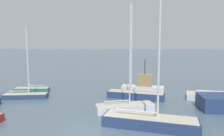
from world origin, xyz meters
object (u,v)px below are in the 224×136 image
(sailboat_0, at_px, (150,120))
(sailboat_5, at_px, (221,96))
(sailboat_6, at_px, (26,95))
(sailboat_4, at_px, (135,94))
(sailboat_7, at_px, (125,106))
(sailboat_1, at_px, (32,89))
(fishing_boat_2, at_px, (143,86))

(sailboat_0, relative_size, sailboat_5, 1.23)
(sailboat_0, xyz_separation_m, sailboat_6, (-13.98, 6.68, -0.21))
(sailboat_5, bearing_deg, sailboat_4, -167.83)
(sailboat_5, xyz_separation_m, sailboat_6, (-22.23, -2.06, -0.07))
(sailboat_5, xyz_separation_m, sailboat_7, (-10.37, -5.17, 0.01))
(sailboat_4, height_order, sailboat_7, sailboat_4)
(sailboat_4, relative_size, sailboat_6, 1.27)
(sailboat_5, bearing_deg, sailboat_0, -123.31)
(sailboat_1, xyz_separation_m, sailboat_6, (0.97, -3.21, 0.03))
(fishing_boat_2, bearing_deg, sailboat_7, -97.39)
(sailboat_4, xyz_separation_m, sailboat_6, (-12.70, -1.70, -0.14))
(sailboat_4, height_order, sailboat_5, sailboat_4)
(sailboat_5, distance_m, sailboat_6, 22.33)
(sailboat_6, relative_size, sailboat_7, 0.84)
(sailboat_5, bearing_deg, sailboat_6, -164.67)
(sailboat_4, relative_size, fishing_boat_2, 1.94)
(sailboat_1, bearing_deg, sailboat_5, 166.71)
(sailboat_0, relative_size, fishing_boat_2, 2.32)
(sailboat_0, xyz_separation_m, sailboat_7, (-2.11, 3.57, -0.13))
(sailboat_6, bearing_deg, sailboat_7, -27.21)
(sailboat_4, xyz_separation_m, fishing_boat_2, (0.94, 2.94, 0.29))
(sailboat_1, relative_size, sailboat_6, 0.92)
(sailboat_6, bearing_deg, sailboat_4, -4.88)
(sailboat_0, height_order, fishing_boat_2, sailboat_0)
(sailboat_7, relative_size, fishing_boat_2, 1.83)
(sailboat_0, height_order, sailboat_1, sailboat_0)
(fishing_boat_2, bearing_deg, sailboat_1, -168.90)
(fishing_boat_2, bearing_deg, sailboat_6, -155.72)
(sailboat_0, xyz_separation_m, sailboat_4, (-1.28, 8.39, -0.06))
(sailboat_5, relative_size, sailboat_6, 1.24)
(sailboat_1, bearing_deg, sailboat_7, 143.34)
(sailboat_1, height_order, sailboat_7, sailboat_7)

